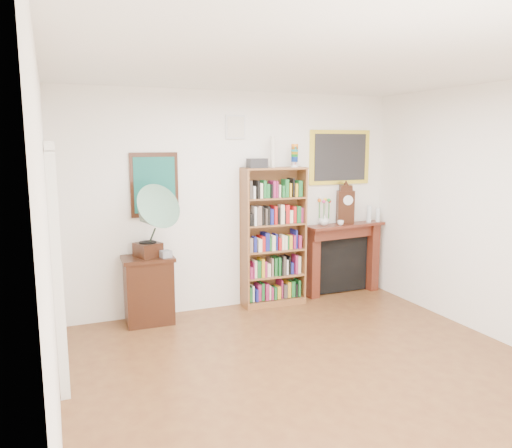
{
  "coord_description": "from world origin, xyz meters",
  "views": [
    {
      "loc": [
        -2.21,
        -3.56,
        2.17
      ],
      "look_at": [
        -0.08,
        1.6,
        1.24
      ],
      "focal_mm": 35.0,
      "sensor_mm": 36.0,
      "label": 1
    }
  ],
  "objects_px": {
    "bottle_right": "(378,215)",
    "cd_stack": "(166,254)",
    "side_cabinet": "(149,290)",
    "flower_vase": "(324,220)",
    "teacup": "(341,223)",
    "mantel_clock": "(345,205)",
    "fireplace": "(343,253)",
    "bottle_left": "(369,214)",
    "bookshelf": "(274,229)",
    "gramophone": "(149,217)"
  },
  "relations": [
    {
      "from": "mantel_clock",
      "to": "flower_vase",
      "type": "height_order",
      "value": "mantel_clock"
    },
    {
      "from": "gramophone",
      "to": "cd_stack",
      "type": "relative_size",
      "value": 7.34
    },
    {
      "from": "bottle_right",
      "to": "cd_stack",
      "type": "bearing_deg",
      "value": -176.56
    },
    {
      "from": "fireplace",
      "to": "side_cabinet",
      "type": "bearing_deg",
      "value": 177.54
    },
    {
      "from": "bottle_left",
      "to": "flower_vase",
      "type": "bearing_deg",
      "value": 178.83
    },
    {
      "from": "side_cabinet",
      "to": "bottle_left",
      "type": "height_order",
      "value": "bottle_left"
    },
    {
      "from": "teacup",
      "to": "mantel_clock",
      "type": "bearing_deg",
      "value": 36.54
    },
    {
      "from": "bookshelf",
      "to": "cd_stack",
      "type": "height_order",
      "value": "bookshelf"
    },
    {
      "from": "bottle_left",
      "to": "bookshelf",
      "type": "bearing_deg",
      "value": -178.71
    },
    {
      "from": "mantel_clock",
      "to": "bottle_left",
      "type": "bearing_deg",
      "value": 12.7
    },
    {
      "from": "bookshelf",
      "to": "bottle_left",
      "type": "relative_size",
      "value": 8.81
    },
    {
      "from": "side_cabinet",
      "to": "cd_stack",
      "type": "height_order",
      "value": "cd_stack"
    },
    {
      "from": "flower_vase",
      "to": "mantel_clock",
      "type": "bearing_deg",
      "value": 1.85
    },
    {
      "from": "fireplace",
      "to": "flower_vase",
      "type": "relative_size",
      "value": 8.36
    },
    {
      "from": "bookshelf",
      "to": "flower_vase",
      "type": "relative_size",
      "value": 14.35
    },
    {
      "from": "side_cabinet",
      "to": "mantel_clock",
      "type": "height_order",
      "value": "mantel_clock"
    },
    {
      "from": "flower_vase",
      "to": "bottle_right",
      "type": "distance_m",
      "value": 0.88
    },
    {
      "from": "gramophone",
      "to": "bottle_right",
      "type": "height_order",
      "value": "gramophone"
    },
    {
      "from": "side_cabinet",
      "to": "fireplace",
      "type": "relative_size",
      "value": 0.66
    },
    {
      "from": "bottle_left",
      "to": "bottle_right",
      "type": "relative_size",
      "value": 1.2
    },
    {
      "from": "side_cabinet",
      "to": "fireplace",
      "type": "distance_m",
      "value": 2.81
    },
    {
      "from": "fireplace",
      "to": "gramophone",
      "type": "xyz_separation_m",
      "value": [
        -2.78,
        -0.27,
        0.72
      ]
    },
    {
      "from": "fireplace",
      "to": "mantel_clock",
      "type": "relative_size",
      "value": 2.28
    },
    {
      "from": "bookshelf",
      "to": "gramophone",
      "type": "height_order",
      "value": "bookshelf"
    },
    {
      "from": "gramophone",
      "to": "bottle_left",
      "type": "distance_m",
      "value": 3.19
    },
    {
      "from": "cd_stack",
      "to": "bottle_right",
      "type": "bearing_deg",
      "value": 3.44
    },
    {
      "from": "side_cabinet",
      "to": "fireplace",
      "type": "bearing_deg",
      "value": 4.84
    },
    {
      "from": "gramophone",
      "to": "mantel_clock",
      "type": "xyz_separation_m",
      "value": [
        2.79,
        0.25,
        -0.03
      ]
    },
    {
      "from": "bookshelf",
      "to": "side_cabinet",
      "type": "bearing_deg",
      "value": -175.75
    },
    {
      "from": "side_cabinet",
      "to": "fireplace",
      "type": "height_order",
      "value": "fireplace"
    },
    {
      "from": "bottle_right",
      "to": "gramophone",
      "type": "bearing_deg",
      "value": -176.4
    },
    {
      "from": "side_cabinet",
      "to": "flower_vase",
      "type": "distance_m",
      "value": 2.56
    },
    {
      "from": "flower_vase",
      "to": "bottle_left",
      "type": "bearing_deg",
      "value": -1.17
    },
    {
      "from": "mantel_clock",
      "to": "bottle_right",
      "type": "distance_m",
      "value": 0.56
    },
    {
      "from": "fireplace",
      "to": "teacup",
      "type": "xyz_separation_m",
      "value": [
        -0.12,
        -0.12,
        0.46
      ]
    },
    {
      "from": "side_cabinet",
      "to": "bottle_right",
      "type": "distance_m",
      "value": 3.41
    },
    {
      "from": "mantel_clock",
      "to": "bottle_right",
      "type": "xyz_separation_m",
      "value": [
        0.53,
        -0.04,
        -0.16
      ]
    },
    {
      "from": "cd_stack",
      "to": "flower_vase",
      "type": "distance_m",
      "value": 2.29
    },
    {
      "from": "mantel_clock",
      "to": "bottle_left",
      "type": "xyz_separation_m",
      "value": [
        0.39,
        -0.03,
        -0.14
      ]
    },
    {
      "from": "bottle_left",
      "to": "side_cabinet",
      "type": "bearing_deg",
      "value": -178.2
    },
    {
      "from": "cd_stack",
      "to": "teacup",
      "type": "xyz_separation_m",
      "value": [
        2.48,
        0.13,
        0.2
      ]
    },
    {
      "from": "gramophone",
      "to": "mantel_clock",
      "type": "bearing_deg",
      "value": -16.62
    },
    {
      "from": "bookshelf",
      "to": "flower_vase",
      "type": "distance_m",
      "value": 0.79
    },
    {
      "from": "teacup",
      "to": "bottle_left",
      "type": "bearing_deg",
      "value": 7.89
    },
    {
      "from": "bookshelf",
      "to": "teacup",
      "type": "height_order",
      "value": "bookshelf"
    },
    {
      "from": "bookshelf",
      "to": "cd_stack",
      "type": "distance_m",
      "value": 1.5
    },
    {
      "from": "flower_vase",
      "to": "fireplace",
      "type": "bearing_deg",
      "value": 5.27
    },
    {
      "from": "gramophone",
      "to": "flower_vase",
      "type": "height_order",
      "value": "gramophone"
    },
    {
      "from": "side_cabinet",
      "to": "gramophone",
      "type": "distance_m",
      "value": 0.91
    },
    {
      "from": "teacup",
      "to": "bottle_right",
      "type": "bearing_deg",
      "value": 5.0
    }
  ]
}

